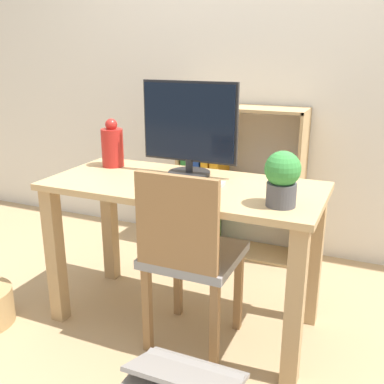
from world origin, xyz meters
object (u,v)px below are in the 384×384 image
at_px(potted_plant, 282,177).
at_px(bookshelf, 218,183).
at_px(keyboard, 185,181).
at_px(vase, 112,146).
at_px(chair, 189,253).
at_px(monitor, 189,126).

relative_size(potted_plant, bookshelf, 0.23).
bearing_deg(keyboard, bookshelf, 100.42).
bearing_deg(potted_plant, bookshelf, 121.78).
bearing_deg(vase, chair, -29.12).
height_order(vase, bookshelf, same).
distance_m(keyboard, bookshelf, 0.96).
distance_m(monitor, keyboard, 0.28).
bearing_deg(chair, bookshelf, 111.69).
relative_size(chair, bookshelf, 0.87).
bearing_deg(monitor, keyboard, -74.39).
height_order(keyboard, bookshelf, bookshelf).
height_order(monitor, potted_plant, monitor).
relative_size(monitor, bookshelf, 0.49).
relative_size(monitor, potted_plant, 2.18).
xyz_separation_m(monitor, vase, (-0.44, -0.00, -0.13)).
xyz_separation_m(keyboard, potted_plant, (0.48, -0.14, 0.11)).
bearing_deg(bookshelf, chair, -76.10).
xyz_separation_m(monitor, chair, (0.14, -0.33, -0.50)).
bearing_deg(vase, potted_plant, -16.06).
distance_m(monitor, potted_plant, 0.60).
xyz_separation_m(keyboard, bookshelf, (-0.17, 0.91, -0.28)).
bearing_deg(keyboard, vase, 163.97).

